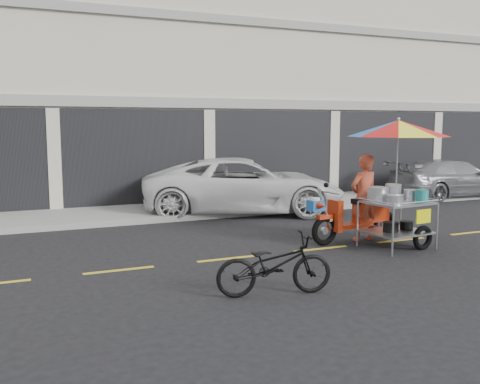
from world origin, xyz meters
name	(u,v)px	position (x,y,z in m)	size (l,w,h in m)	color
ground	(321,249)	(0.00, 0.00, 0.00)	(90.00, 90.00, 0.00)	black
sidewalk	(221,206)	(0.00, 5.50, 0.07)	(45.00, 3.00, 0.15)	gray
shophouse_block	(240,79)	(2.82, 10.59, 4.24)	(36.00, 8.11, 10.40)	beige
centerline	(321,249)	(0.00, 0.00, 0.00)	(42.00, 0.10, 0.01)	gold
white_pickup	(244,185)	(0.34, 4.62, 0.77)	(2.56, 5.55, 1.54)	silver
silver_pickup	(451,179)	(8.01, 4.70, 0.65)	(1.82, 4.47, 1.30)	gray
near_bicycle	(274,265)	(-2.17, -2.21, 0.45)	(0.60, 1.71, 0.90)	black
food_vendor_rig	(384,165)	(1.38, -0.15, 1.64)	(2.75, 2.19, 2.62)	black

